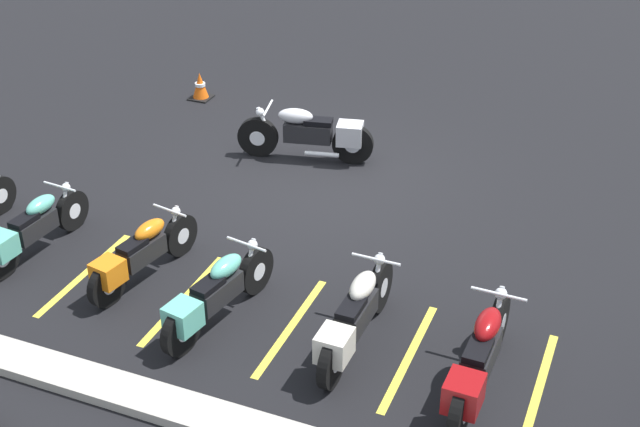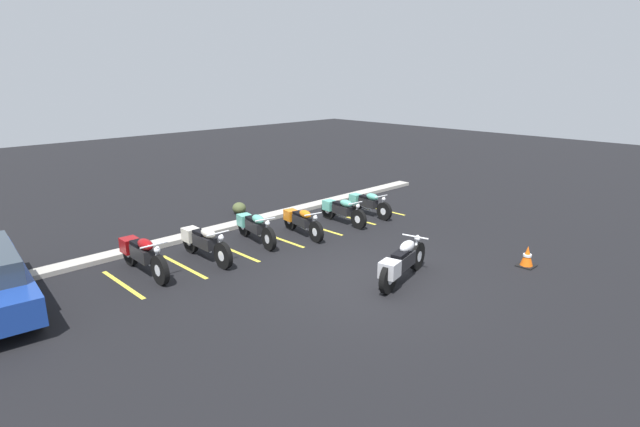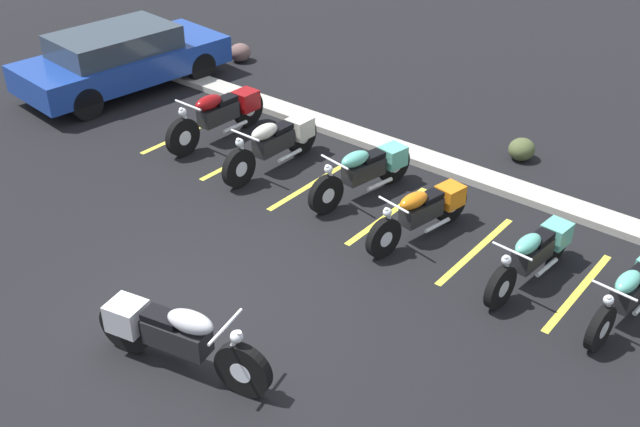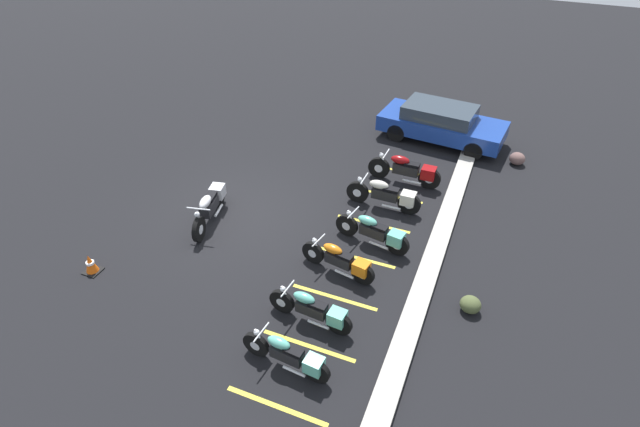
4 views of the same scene
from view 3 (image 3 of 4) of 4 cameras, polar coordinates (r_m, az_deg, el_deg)
ground at (r=9.57m, az=-10.24°, el=-8.31°), size 60.00×60.00×0.00m
motorcycle_silver_featured at (r=8.70m, az=-11.16°, el=-9.08°), size 2.26×0.84×0.90m
parked_bike_0 at (r=13.82m, az=-7.55°, el=7.58°), size 0.65×2.30×0.91m
parked_bike_1 at (r=12.71m, az=-3.37°, el=5.46°), size 0.62×2.22×0.87m
parked_bike_2 at (r=11.88m, az=3.56°, el=3.35°), size 0.72×2.11×0.83m
parked_bike_3 at (r=10.92m, az=7.93°, el=0.21°), size 0.70×2.01×0.80m
parked_bike_4 at (r=10.32m, az=16.04°, el=-2.92°), size 0.57×2.02×0.79m
parked_bike_5 at (r=10.06m, az=22.68°, el=-5.42°), size 0.56×1.98×0.78m
car_blue at (r=16.32m, az=-14.90°, el=11.37°), size 2.25×4.47×1.29m
concrete_curb at (r=13.14m, az=8.01°, el=4.16°), size 18.00×0.50×0.12m
landscape_rock_0 at (r=13.50m, az=15.12°, el=4.75°), size 0.54×0.56×0.39m
landscape_rock_1 at (r=17.61m, az=-6.11°, el=12.10°), size 0.57×0.60×0.41m
stall_line_0 at (r=14.27m, az=-10.21°, el=6.01°), size 0.10×2.10×0.00m
stall_line_1 at (r=13.25m, az=-5.77°, el=4.28°), size 0.10×2.10×0.00m
stall_line_2 at (r=12.34m, az=-0.65°, el=2.24°), size 0.10×2.10×0.00m
stall_line_3 at (r=11.56m, az=5.19°, el=-0.11°), size 0.10×2.10×0.00m
stall_line_4 at (r=10.94m, az=11.79°, el=-2.76°), size 0.10×2.10×0.00m
stall_line_5 at (r=10.51m, az=19.09°, el=-5.64°), size 0.10×2.10×0.00m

